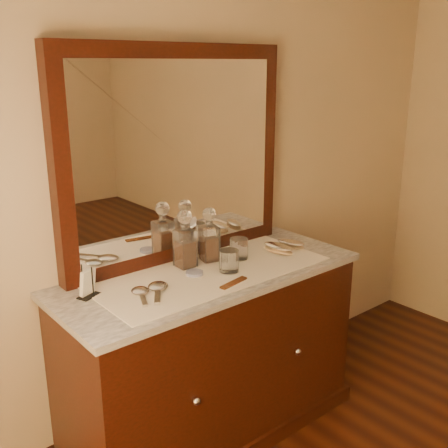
{
  "coord_description": "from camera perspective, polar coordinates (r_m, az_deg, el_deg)",
  "views": [
    {
      "loc": [
        -1.39,
        0.19,
        1.76
      ],
      "look_at": [
        0.0,
        1.85,
        1.1
      ],
      "focal_mm": 42.39,
      "sensor_mm": 36.0,
      "label": 1
    }
  ],
  "objects": [
    {
      "name": "dresser_plinth",
      "position": [
        2.83,
        -1.38,
        -20.49
      ],
      "size": [
        1.46,
        0.59,
        0.08
      ],
      "primitive_type": "cube",
      "color": "black",
      "rests_on": "floor"
    },
    {
      "name": "brush_far",
      "position": [
        2.73,
        7.23,
        -2.16
      ],
      "size": [
        0.11,
        0.16,
        0.04
      ],
      "color": "#997C5D",
      "rests_on": "lace_runner"
    },
    {
      "name": "decanter_right",
      "position": [
        2.51,
        -1.59,
        -1.76
      ],
      "size": [
        0.1,
        0.1,
        0.26
      ],
      "color": "brown",
      "rests_on": "lace_runner"
    },
    {
      "name": "mirror_glass",
      "position": [
        2.45,
        -4.68,
        7.24
      ],
      "size": [
        1.06,
        0.01,
        0.86
      ],
      "primitive_type": "cube",
      "color": "white",
      "rests_on": "marble_top"
    },
    {
      "name": "dresser_cabinet",
      "position": [
        2.62,
        -1.44,
        -14.06
      ],
      "size": [
        1.4,
        0.55,
        0.82
      ],
      "primitive_type": "cube",
      "color": "black",
      "rests_on": "floor"
    },
    {
      "name": "knob_left",
      "position": [
        2.26,
        -3.02,
        -18.54
      ],
      "size": [
        0.04,
        0.04,
        0.04
      ],
      "primitive_type": "sphere",
      "color": "silver",
      "rests_on": "dresser_cabinet"
    },
    {
      "name": "knob_right",
      "position": [
        2.6,
        7.93,
        -13.48
      ],
      "size": [
        0.04,
        0.04,
        0.04
      ],
      "primitive_type": "sphere",
      "color": "silver",
      "rests_on": "dresser_cabinet"
    },
    {
      "name": "hand_mirror_inner",
      "position": [
        2.24,
        -7.12,
        -6.87
      ],
      "size": [
        0.17,
        0.21,
        0.02
      ],
      "color": "silver",
      "rests_on": "lace_runner"
    },
    {
      "name": "comb",
      "position": [
        2.28,
        1.04,
        -6.35
      ],
      "size": [
        0.16,
        0.06,
        0.01
      ],
      "primitive_type": "cube",
      "rotation": [
        0.0,
        0.0,
        0.19
      ],
      "color": "brown",
      "rests_on": "lace_runner"
    },
    {
      "name": "tumblers",
      "position": [
        2.48,
        1.08,
        -3.3
      ],
      "size": [
        0.23,
        0.19,
        0.1
      ],
      "color": "white",
      "rests_on": "lace_runner"
    },
    {
      "name": "lace_runner",
      "position": [
        2.41,
        -1.22,
        -5.22
      ],
      "size": [
        1.1,
        0.45,
        0.0
      ],
      "primitive_type": "cube",
      "color": "white",
      "rests_on": "marble_top"
    },
    {
      "name": "napkin_rack",
      "position": [
        2.22,
        -14.48,
        -6.3
      ],
      "size": [
        0.1,
        0.08,
        0.13
      ],
      "color": "black",
      "rests_on": "marble_top"
    },
    {
      "name": "hand_mirror_outer",
      "position": [
        2.21,
        -8.97,
        -7.29
      ],
      "size": [
        0.12,
        0.19,
        0.02
      ],
      "color": "silver",
      "rests_on": "lace_runner"
    },
    {
      "name": "pin_dish",
      "position": [
        2.38,
        -3.21,
        -5.3
      ],
      "size": [
        0.1,
        0.1,
        0.01
      ],
      "primitive_type": "cylinder",
      "rotation": [
        0.0,
        0.0,
        0.35
      ],
      "color": "white",
      "rests_on": "lace_runner"
    },
    {
      "name": "mirror_frame",
      "position": [
        2.48,
        -5.14,
        7.34
      ],
      "size": [
        1.2,
        0.08,
        1.0
      ],
      "primitive_type": "cube",
      "color": "black",
      "rests_on": "marble_top"
    },
    {
      "name": "decanter_left",
      "position": [
        2.44,
        -4.21,
        -2.26
      ],
      "size": [
        0.08,
        0.08,
        0.28
      ],
      "color": "brown",
      "rests_on": "lace_runner"
    },
    {
      "name": "marble_top",
      "position": [
        2.43,
        -1.51,
        -5.45
      ],
      "size": [
        1.44,
        0.59,
        0.03
      ],
      "primitive_type": "cube",
      "color": "white",
      "rests_on": "dresser_cabinet"
    },
    {
      "name": "brush_near",
      "position": [
        2.65,
        5.88,
        -2.63
      ],
      "size": [
        0.09,
        0.18,
        0.05
      ],
      "color": "#997C5D",
      "rests_on": "lace_runner"
    }
  ]
}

